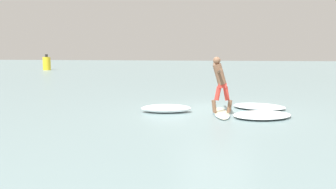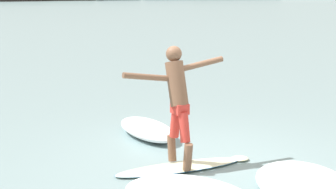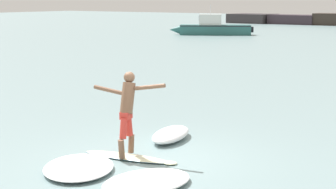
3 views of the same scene
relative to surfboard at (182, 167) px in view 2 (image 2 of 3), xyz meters
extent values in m
plane|color=gray|center=(0.49, 0.23, -0.03)|extent=(200.00, 200.00, 0.00)
ellipsoid|color=beige|center=(-0.04, -0.01, 0.00)|extent=(2.16, 0.80, 0.06)
ellipsoid|color=beige|center=(1.03, 0.15, 0.00)|extent=(0.33, 0.31, 0.05)
ellipsoid|color=#2870B2|center=(-0.04, -0.01, 0.00)|extent=(2.17, 0.82, 0.03)
cone|color=black|center=(-0.89, -0.13, -0.09)|extent=(0.06, 0.06, 0.14)
cone|color=black|center=(-0.73, -0.25, -0.09)|extent=(0.06, 0.06, 0.14)
cone|color=black|center=(-0.77, 0.02, -0.09)|extent=(0.06, 0.06, 0.14)
cylinder|color=brown|center=(-0.10, 0.24, 0.24)|extent=(0.17, 0.20, 0.43)
cylinder|color=red|center=(-0.07, 0.13, 0.67)|extent=(0.20, 0.26, 0.47)
cylinder|color=brown|center=(0.02, -0.25, 0.24)|extent=(0.17, 0.20, 0.43)
cylinder|color=red|center=(0.00, -0.14, 0.67)|extent=(0.20, 0.26, 0.47)
cube|color=red|center=(-0.04, -0.01, 0.94)|extent=(0.26, 0.30, 0.16)
cylinder|color=brown|center=(-0.06, 0.09, 1.31)|extent=(0.38, 0.51, 0.73)
sphere|color=brown|center=(-0.08, 0.18, 1.75)|extent=(0.25, 0.25, 0.25)
cylinder|color=brown|center=(-0.56, 0.04, 1.44)|extent=(0.72, 0.25, 0.21)
cylinder|color=brown|center=(0.41, 0.27, 1.57)|extent=(0.72, 0.26, 0.20)
ellipsoid|color=white|center=(1.44, -1.24, 0.06)|extent=(1.70, 2.12, 0.17)
ellipsoid|color=white|center=(-0.13, 1.88, 0.11)|extent=(1.16, 1.85, 0.28)
camera|label=1|loc=(-10.87, -0.86, 1.94)|focal=35.00mm
camera|label=2|loc=(-2.29, -8.00, 2.92)|focal=60.00mm
camera|label=3|loc=(7.50, -9.38, 3.48)|focal=60.00mm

